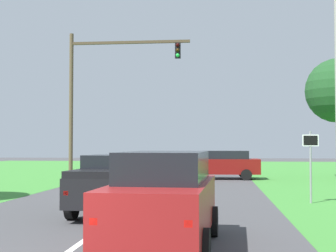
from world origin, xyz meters
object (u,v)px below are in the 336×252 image
(crossing_suv_far, at_px, (222,164))
(pickup_truck_lead, at_px, (117,183))
(red_suv_near, at_px, (164,198))
(traffic_light, at_px, (99,85))
(keep_moving_sign, at_px, (311,157))

(crossing_suv_far, bearing_deg, pickup_truck_lead, -102.39)
(crossing_suv_far, bearing_deg, red_suv_near, -93.88)
(pickup_truck_lead, bearing_deg, traffic_light, 106.47)
(red_suv_near, xyz_separation_m, pickup_truck_lead, (-2.07, 5.01, -0.10))
(pickup_truck_lead, distance_m, crossing_suv_far, 16.26)
(keep_moving_sign, height_order, crossing_suv_far, keep_moving_sign)
(red_suv_near, height_order, pickup_truck_lead, red_suv_near)
(traffic_light, xyz_separation_m, keep_moving_sign, (10.50, -9.55, -4.03))
(red_suv_near, bearing_deg, pickup_truck_lead, 112.44)
(red_suv_near, distance_m, keep_moving_sign, 9.60)
(traffic_light, relative_size, crossing_suv_far, 1.85)
(red_suv_near, distance_m, traffic_light, 19.47)
(pickup_truck_lead, distance_m, keep_moving_sign, 7.53)
(red_suv_near, relative_size, keep_moving_sign, 1.85)
(traffic_light, height_order, crossing_suv_far, traffic_light)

